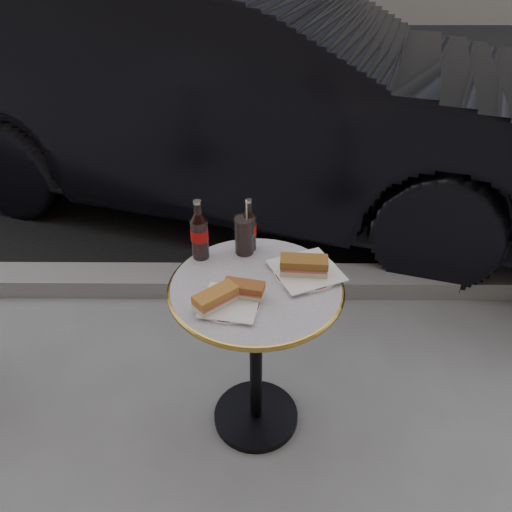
{
  "coord_description": "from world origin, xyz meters",
  "views": [
    {
      "loc": [
        0.01,
        -1.38,
        1.81
      ],
      "look_at": [
        0.0,
        0.05,
        0.82
      ],
      "focal_mm": 35.0,
      "sensor_mm": 36.0,
      "label": 1
    }
  ],
  "objects_px": {
    "bistro_table": "(256,358)",
    "cola_glass": "(244,235)",
    "plate_left": "(230,304)",
    "cola_bottle_left": "(199,230)",
    "parked_car": "(244,95)",
    "cola_bottle_right": "(249,225)",
    "plate_right": "(306,272)"
  },
  "relations": [
    {
      "from": "plate_right",
      "to": "bistro_table",
      "type": "bearing_deg",
      "value": -159.76
    },
    {
      "from": "bistro_table",
      "to": "plate_left",
      "type": "relative_size",
      "value": 3.72
    },
    {
      "from": "plate_left",
      "to": "cola_bottle_right",
      "type": "height_order",
      "value": "cola_bottle_right"
    },
    {
      "from": "cola_bottle_left",
      "to": "cola_glass",
      "type": "height_order",
      "value": "cola_bottle_left"
    },
    {
      "from": "bistro_table",
      "to": "cola_bottle_left",
      "type": "xyz_separation_m",
      "value": [
        -0.21,
        0.17,
        0.49
      ]
    },
    {
      "from": "cola_bottle_left",
      "to": "cola_glass",
      "type": "bearing_deg",
      "value": 10.8
    },
    {
      "from": "cola_bottle_right",
      "to": "cola_bottle_left",
      "type": "bearing_deg",
      "value": -162.92
    },
    {
      "from": "plate_left",
      "to": "plate_right",
      "type": "height_order",
      "value": "plate_right"
    },
    {
      "from": "bistro_table",
      "to": "cola_bottle_right",
      "type": "distance_m",
      "value": 0.53
    },
    {
      "from": "bistro_table",
      "to": "cola_glass",
      "type": "distance_m",
      "value": 0.49
    },
    {
      "from": "cola_glass",
      "to": "plate_right",
      "type": "bearing_deg",
      "value": -31.07
    },
    {
      "from": "plate_left",
      "to": "plate_right",
      "type": "relative_size",
      "value": 0.84
    },
    {
      "from": "plate_left",
      "to": "cola_glass",
      "type": "relative_size",
      "value": 1.3
    },
    {
      "from": "plate_right",
      "to": "cola_bottle_left",
      "type": "distance_m",
      "value": 0.42
    },
    {
      "from": "cola_bottle_left",
      "to": "parked_car",
      "type": "relative_size",
      "value": 0.05
    },
    {
      "from": "cola_glass",
      "to": "parked_car",
      "type": "relative_size",
      "value": 0.03
    },
    {
      "from": "plate_left",
      "to": "cola_glass",
      "type": "xyz_separation_m",
      "value": [
        0.04,
        0.31,
        0.07
      ]
    },
    {
      "from": "cola_bottle_right",
      "to": "bistro_table",
      "type": "bearing_deg",
      "value": -82.68
    },
    {
      "from": "cola_bottle_left",
      "to": "parked_car",
      "type": "xyz_separation_m",
      "value": [
        0.11,
        1.86,
        -0.07
      ]
    },
    {
      "from": "plate_left",
      "to": "cola_bottle_left",
      "type": "distance_m",
      "value": 0.33
    },
    {
      "from": "bistro_table",
      "to": "parked_car",
      "type": "height_order",
      "value": "parked_car"
    },
    {
      "from": "bistro_table",
      "to": "cola_bottle_left",
      "type": "bearing_deg",
      "value": 140.67
    },
    {
      "from": "cola_bottle_right",
      "to": "cola_glass",
      "type": "relative_size",
      "value": 1.42
    },
    {
      "from": "cola_bottle_right",
      "to": "cola_glass",
      "type": "bearing_deg",
      "value": -124.2
    },
    {
      "from": "plate_right",
      "to": "cola_bottle_right",
      "type": "distance_m",
      "value": 0.28
    },
    {
      "from": "plate_right",
      "to": "parked_car",
      "type": "bearing_deg",
      "value": 98.02
    },
    {
      "from": "bistro_table",
      "to": "parked_car",
      "type": "xyz_separation_m",
      "value": [
        -0.1,
        2.03,
        0.41
      ]
    },
    {
      "from": "bistro_table",
      "to": "plate_left",
      "type": "bearing_deg",
      "value": -126.74
    },
    {
      "from": "plate_left",
      "to": "parked_car",
      "type": "xyz_separation_m",
      "value": [
        -0.01,
        2.14,
        0.04
      ]
    },
    {
      "from": "plate_left",
      "to": "cola_glass",
      "type": "bearing_deg",
      "value": 83.08
    },
    {
      "from": "bistro_table",
      "to": "cola_glass",
      "type": "bearing_deg",
      "value": 102.65
    },
    {
      "from": "bistro_table",
      "to": "parked_car",
      "type": "distance_m",
      "value": 2.07
    }
  ]
}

